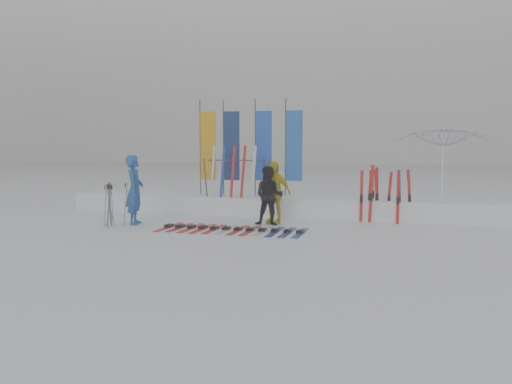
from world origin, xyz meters
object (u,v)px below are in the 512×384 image
(person_blue, at_px, (135,190))
(person_black, at_px, (269,196))
(tent_canopy, at_px, (443,172))
(ski_rack, at_px, (237,173))
(person_yellow, at_px, (274,192))
(ski_row, at_px, (232,229))

(person_blue, distance_m, person_black, 3.83)
(tent_canopy, distance_m, ski_rack, 6.45)
(person_black, xyz_separation_m, person_yellow, (0.04, 0.38, 0.07))
(person_blue, xyz_separation_m, tent_canopy, (8.54, 3.74, 0.47))
(tent_canopy, height_order, ski_rack, tent_canopy)
(ski_row, relative_size, ski_rack, 1.88)
(tent_canopy, relative_size, ski_row, 0.84)
(tent_canopy, distance_m, ski_row, 6.97)
(tent_canopy, xyz_separation_m, ski_rack, (-6.37, -1.01, -0.07))
(person_yellow, bearing_deg, ski_row, -104.94)
(person_black, distance_m, ski_row, 1.54)
(person_blue, distance_m, ski_rack, 3.51)
(ski_rack, bearing_deg, person_yellow, -43.14)
(person_yellow, relative_size, tent_canopy, 0.56)
(ski_row, xyz_separation_m, ski_rack, (-0.82, 2.97, 1.35))
(person_blue, relative_size, ski_row, 0.51)
(tent_canopy, height_order, ski_row, tent_canopy)
(person_yellow, bearing_deg, tent_canopy, 40.77)
(tent_canopy, xyz_separation_m, ski_row, (-5.55, -3.98, -1.42))
(person_black, bearing_deg, person_blue, -174.32)
(person_blue, bearing_deg, person_black, -95.07)
(person_black, relative_size, tent_canopy, 0.52)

